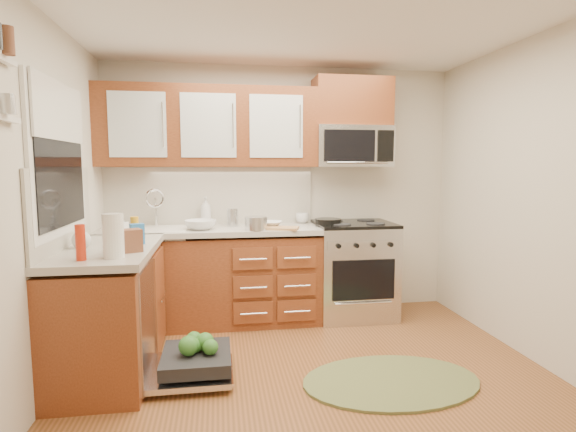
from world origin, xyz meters
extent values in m
plane|color=brown|center=(0.00, 0.00, 0.00)|extent=(3.50, 3.50, 0.00)
plane|color=white|center=(0.00, 0.00, 2.50)|extent=(3.50, 3.50, 0.00)
cube|color=beige|center=(0.00, 1.75, 1.25)|extent=(3.50, 0.04, 2.50)
cube|color=beige|center=(0.00, -1.75, 1.25)|extent=(3.50, 0.04, 2.50)
cube|color=beige|center=(-1.75, 0.00, 1.25)|extent=(0.04, 3.50, 2.50)
cube|color=beige|center=(1.75, 0.00, 1.25)|extent=(0.04, 3.50, 2.50)
cube|color=#5E2915|center=(-0.73, 1.45, 0.42)|extent=(2.05, 0.60, 0.85)
cube|color=#5E2915|center=(-1.45, 0.52, 0.42)|extent=(0.60, 1.25, 0.85)
cube|color=#ABA69C|center=(-0.72, 1.44, 0.90)|extent=(2.07, 0.64, 0.05)
cube|color=#ABA69C|center=(-1.44, 0.53, 0.90)|extent=(0.64, 1.27, 0.05)
cube|color=beige|center=(-0.73, 1.74, 1.21)|extent=(2.05, 0.02, 0.57)
cube|color=beige|center=(-1.74, 0.52, 1.21)|extent=(0.02, 1.25, 0.57)
cube|color=#5E2915|center=(0.68, 1.57, 2.13)|extent=(0.76, 0.35, 0.47)
cube|color=white|center=(-1.71, 0.50, 1.88)|extent=(0.02, 0.96, 0.40)
cube|color=white|center=(-1.72, -0.35, 1.75)|extent=(0.04, 0.40, 0.03)
cylinder|color=black|center=(0.40, 1.38, 0.97)|extent=(0.31, 0.31, 0.05)
cylinder|color=silver|center=(-0.31, 1.22, 0.99)|extent=(0.24, 0.24, 0.12)
cube|color=#B08250|center=(-0.07, 1.24, 0.94)|extent=(0.35, 0.28, 0.02)
cylinder|color=silver|center=(-0.51, 1.51, 1.01)|extent=(0.12, 0.12, 0.17)
cylinder|color=white|center=(-1.31, 0.13, 1.07)|extent=(0.17, 0.17, 0.28)
cylinder|color=orange|center=(-1.29, 0.75, 1.02)|extent=(0.07, 0.07, 0.19)
cylinder|color=red|center=(-1.49, 0.07, 1.04)|extent=(0.07, 0.07, 0.22)
cube|color=brown|center=(-1.25, 0.31, 1.00)|extent=(0.19, 0.17, 0.16)
cube|color=blue|center=(-1.25, 0.61, 1.00)|extent=(0.11, 0.09, 0.16)
imported|color=#999999|center=(-0.16, 1.41, 0.95)|extent=(0.30, 0.30, 0.06)
imported|color=#999999|center=(-0.82, 1.33, 0.97)|extent=(0.35, 0.35, 0.09)
imported|color=#999999|center=(0.20, 1.65, 0.98)|extent=(0.17, 0.17, 0.10)
imported|color=#999999|center=(-0.77, 1.64, 1.07)|extent=(0.13, 0.13, 0.28)
imported|color=#999999|center=(-1.45, 1.05, 1.01)|extent=(0.10, 0.10, 0.17)
imported|color=#999999|center=(-1.62, 0.52, 1.01)|extent=(0.16, 0.16, 0.17)
camera|label=1|loc=(-0.65, -2.83, 1.51)|focal=28.00mm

